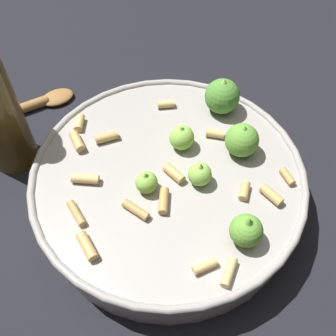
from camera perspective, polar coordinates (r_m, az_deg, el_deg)
The scene contains 3 objects.
ground_plane at distance 0.53m, azimuth 0.00°, elevation -4.25°, with size 2.40×2.40×0.00m, color black.
cooking_pan at distance 0.50m, azimuth 0.30°, elevation -2.02°, with size 0.34×0.34×0.11m.
wooden_spoon at distance 0.66m, azimuth -21.32°, elevation 7.66°, with size 0.12×0.20×0.02m.
Camera 1 is at (-0.16, 0.23, 0.45)m, focal length 41.98 mm.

